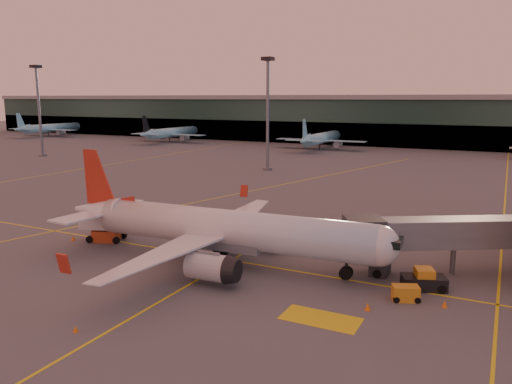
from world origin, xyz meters
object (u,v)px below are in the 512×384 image
at_px(main_airplane, 219,229).
at_px(gpu_cart, 406,293).
at_px(pushback_tug, 424,281).
at_px(catering_truck, 104,222).

height_order(main_airplane, gpu_cart, main_airplane).
relative_size(main_airplane, pushback_tug, 8.68).
height_order(main_airplane, pushback_tug, main_airplane).
bearing_deg(main_airplane, pushback_tug, 2.57).
bearing_deg(main_airplane, gpu_cart, -7.11).
height_order(gpu_cart, pushback_tug, pushback_tug).
bearing_deg(pushback_tug, gpu_cart, -128.78).
bearing_deg(gpu_cart, pushback_tug, 50.10).
xyz_separation_m(catering_truck, gpu_cart, (35.00, -2.12, -1.69)).
distance_m(main_airplane, gpu_cart, 19.02).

